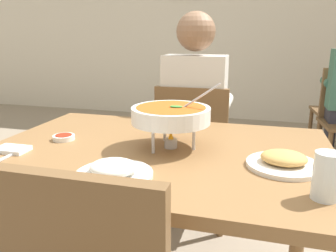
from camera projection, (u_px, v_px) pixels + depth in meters
cafe_rear_partition at (237, 11)px, 4.58m from camera, size 10.00×0.10×3.00m
dining_table_main at (158, 174)px, 1.32m from camera, size 1.31×0.92×0.76m
chair_diner_main at (194, 148)px, 2.05m from camera, size 0.44×0.44×0.90m
diner_main at (196, 110)px, 2.02m from camera, size 0.40×0.45×1.31m
curry_bowl at (171, 115)px, 1.27m from camera, size 0.33×0.30×0.26m
rice_plate at (114, 171)px, 1.02m from camera, size 0.24×0.24×0.06m
appetizer_plate at (283, 161)px, 1.10m from camera, size 0.24×0.24×0.06m
sauce_dish at (63, 138)px, 1.39m from camera, size 0.09×0.09×0.02m
napkin_folded at (12, 149)px, 1.26m from camera, size 0.12×0.08×0.02m
spoon_utensil at (10, 156)px, 1.20m from camera, size 0.01×0.17×0.01m
drink_glass at (326, 179)px, 0.88m from camera, size 0.07×0.07×0.13m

